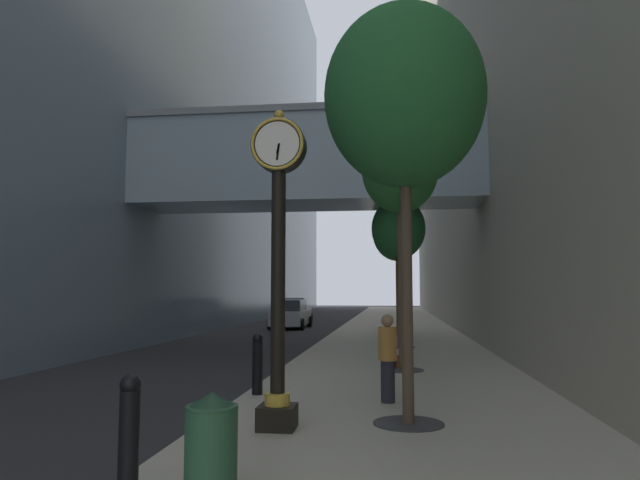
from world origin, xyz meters
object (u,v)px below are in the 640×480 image
at_px(street_tree_near, 404,98).
at_px(car_silver_near, 291,314).
at_px(street_tree_mid_near, 400,171).
at_px(car_white_mid, 295,311).
at_px(bollard_nearest, 129,431).
at_px(trash_bin, 211,445).
at_px(bollard_third, 257,362).
at_px(street_clock, 278,250).
at_px(street_tree_mid_far, 398,230).
at_px(street_tree_far, 397,234).
at_px(pedestrian_walking, 388,356).

bearing_deg(street_tree_near, car_silver_near, 104.42).
xyz_separation_m(street_tree_mid_near, car_white_mid, (-6.73, 22.78, -4.54)).
height_order(bollard_nearest, street_tree_near, street_tree_near).
height_order(street_tree_near, trash_bin, street_tree_near).
bearing_deg(bollard_third, street_clock, -70.74).
relative_size(street_clock, street_tree_mid_far, 0.89).
bearing_deg(trash_bin, street_tree_near, 60.38).
bearing_deg(street_clock, street_tree_far, 84.05).
bearing_deg(street_clock, car_silver_near, 99.73).
height_order(street_tree_near, street_tree_mid_far, street_tree_near).
bearing_deg(car_silver_near, street_clock, -80.27).
xyz_separation_m(trash_bin, car_white_mid, (-4.72, 32.36, 0.14)).
height_order(street_tree_near, car_white_mid, street_tree_near).
height_order(street_tree_mid_far, car_silver_near, street_tree_mid_far).
relative_size(car_silver_near, car_white_mid, 0.98).
height_order(street_clock, street_tree_far, street_tree_far).
bearing_deg(bollard_nearest, street_tree_mid_far, 79.37).
distance_m(street_tree_mid_near, car_white_mid, 24.18).
height_order(street_clock, car_white_mid, street_clock).
xyz_separation_m(street_clock, bollard_nearest, (-0.97, -2.86, -2.05)).
relative_size(street_tree_near, street_tree_mid_near, 1.04).
bearing_deg(street_tree_mid_far, street_tree_near, -90.00).
distance_m(trash_bin, pedestrian_walking, 5.50).
relative_size(bollard_third, trash_bin, 1.14).
bearing_deg(street_tree_far, bollard_third, -100.36).
height_order(street_tree_far, car_silver_near, street_tree_far).
height_order(street_tree_mid_far, trash_bin, street_tree_mid_far).
height_order(street_clock, bollard_nearest, street_clock).
bearing_deg(trash_bin, street_tree_mid_far, 82.66).
distance_m(bollard_nearest, street_tree_near, 6.41).
relative_size(street_tree_mid_near, pedestrian_walking, 3.99).
relative_size(street_clock, car_silver_near, 1.17).
height_order(street_tree_mid_far, car_white_mid, street_tree_mid_far).
xyz_separation_m(street_clock, pedestrian_walking, (1.62, 2.27, -1.83)).
distance_m(street_tree_near, trash_bin, 6.17).
bearing_deg(street_tree_mid_near, pedestrian_walking, -94.26).
xyz_separation_m(street_tree_mid_far, car_silver_near, (-6.15, 11.82, -3.62)).
xyz_separation_m(bollard_nearest, street_tree_near, (2.92, 3.45, 4.55)).
distance_m(street_tree_near, street_tree_mid_near, 6.04).
distance_m(street_clock, bollard_third, 3.58).
height_order(street_clock, street_tree_mid_far, street_tree_mid_far).
relative_size(street_clock, bollard_nearest, 4.05).
distance_m(street_tree_mid_near, trash_bin, 10.85).
xyz_separation_m(street_clock, car_silver_near, (-4.20, 24.49, -2.01)).
xyz_separation_m(street_tree_mid_far, car_white_mid, (-6.73, 16.74, -3.61)).
bearing_deg(street_tree_near, bollard_third, 143.20).
bearing_deg(car_silver_near, bollard_nearest, -83.26).
height_order(street_tree_mid_near, street_tree_mid_far, street_tree_mid_near).
distance_m(trash_bin, car_white_mid, 32.71).
relative_size(street_clock, pedestrian_walking, 3.01).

